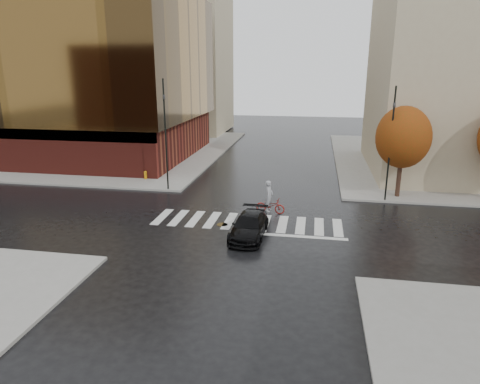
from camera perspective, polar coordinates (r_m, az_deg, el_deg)
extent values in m
plane|color=black|center=(26.03, 0.75, -4.40)|extent=(120.00, 120.00, 0.00)
cube|color=gray|center=(52.27, -18.68, 5.43)|extent=(30.00, 30.00, 0.15)
cube|color=silver|center=(26.49, 0.93, -4.01)|extent=(12.00, 3.00, 0.01)
cube|color=maroon|center=(49.88, -21.54, 7.08)|extent=(26.00, 18.00, 4.00)
cube|color=beige|center=(42.51, -27.85, 6.95)|extent=(26.00, 0.40, 1.00)
cube|color=olive|center=(49.38, -22.54, 16.26)|extent=(27.00, 19.00, 12.00)
cube|color=tan|center=(43.06, 28.73, 14.34)|extent=(16.00, 16.00, 18.00)
cube|color=tan|center=(64.20, -8.38, 17.03)|extent=(14.00, 12.00, 20.00)
cylinder|color=#301D15|center=(32.92, 20.42, 1.83)|extent=(0.32, 0.32, 2.80)
ellipsoid|color=maroon|center=(32.36, 20.93, 6.84)|extent=(3.80, 3.80, 4.37)
imported|color=black|center=(24.07, 1.24, -4.54)|extent=(1.94, 4.47, 1.28)
imported|color=maroon|center=(28.02, 4.07, -1.82)|extent=(2.01, 1.01, 1.01)
imported|color=#969A9F|center=(27.83, 3.90, -0.53)|extent=(0.62, 0.82, 2.05)
cylinder|color=black|center=(32.65, -9.89, 7.42)|extent=(0.12, 0.12, 8.27)
imported|color=black|center=(32.33, -10.16, 12.67)|extent=(0.25, 0.23, 1.03)
cylinder|color=black|center=(31.17, 19.41, 5.95)|extent=(0.12, 0.12, 7.88)
imported|color=black|center=(30.83, 19.91, 11.17)|extent=(0.18, 0.21, 0.98)
cylinder|color=orange|center=(36.82, -12.48, 2.16)|extent=(0.23, 0.23, 0.57)
sphere|color=orange|center=(36.75, -12.51, 2.59)|extent=(0.25, 0.25, 0.25)
cylinder|color=#4F3D1C|center=(26.08, -2.39, -4.36)|extent=(0.74, 0.74, 0.01)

